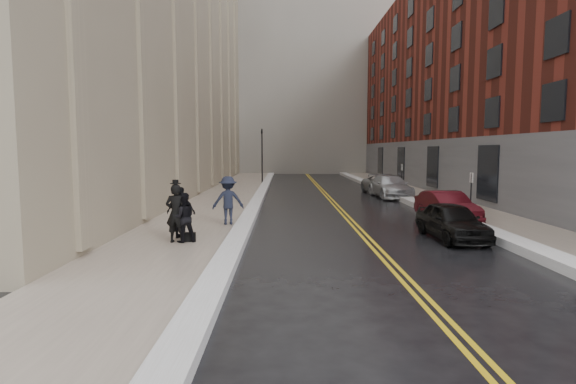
{
  "coord_description": "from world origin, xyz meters",
  "views": [
    {
      "loc": [
        -0.55,
        -12.09,
        3.26
      ],
      "look_at": [
        -0.39,
        5.44,
        1.6
      ],
      "focal_mm": 28.0,
      "sensor_mm": 36.0,
      "label": 1
    }
  ],
  "objects_px": {
    "car_black": "(452,221)",
    "pedestrian_main": "(176,213)",
    "car_maroon": "(447,207)",
    "pedestrian_c": "(181,213)",
    "pedestrian_b": "(228,200)",
    "pedestrian_a": "(184,218)",
    "car_silver_far": "(384,185)",
    "car_silver_near": "(390,186)"
  },
  "relations": [
    {
      "from": "car_silver_far",
      "to": "pedestrian_main",
      "type": "height_order",
      "value": "pedestrian_main"
    },
    {
      "from": "car_black",
      "to": "pedestrian_a",
      "type": "distance_m",
      "value": 9.54
    },
    {
      "from": "pedestrian_b",
      "to": "pedestrian_c",
      "type": "height_order",
      "value": "pedestrian_b"
    },
    {
      "from": "pedestrian_main",
      "to": "pedestrian_c",
      "type": "height_order",
      "value": "pedestrian_main"
    },
    {
      "from": "car_maroon",
      "to": "pedestrian_b",
      "type": "relative_size",
      "value": 2.09
    },
    {
      "from": "car_silver_far",
      "to": "pedestrian_c",
      "type": "relative_size",
      "value": 2.71
    },
    {
      "from": "pedestrian_c",
      "to": "pedestrian_main",
      "type": "bearing_deg",
      "value": 104.46
    },
    {
      "from": "car_maroon",
      "to": "pedestrian_c",
      "type": "xyz_separation_m",
      "value": [
        -10.96,
        -4.41,
        0.37
      ]
    },
    {
      "from": "pedestrian_b",
      "to": "pedestrian_a",
      "type": "bearing_deg",
      "value": 64.28
    },
    {
      "from": "car_silver_near",
      "to": "pedestrian_a",
      "type": "xyz_separation_m",
      "value": [
        -10.63,
        -15.55,
        0.23
      ]
    },
    {
      "from": "car_black",
      "to": "car_silver_far",
      "type": "xyz_separation_m",
      "value": [
        1.26,
        16.62,
        0.01
      ]
    },
    {
      "from": "car_silver_near",
      "to": "pedestrian_main",
      "type": "bearing_deg",
      "value": -128.33
    },
    {
      "from": "car_silver_far",
      "to": "pedestrian_c",
      "type": "distance_m",
      "value": 20.26
    },
    {
      "from": "pedestrian_c",
      "to": "car_black",
      "type": "bearing_deg",
      "value": -163.49
    },
    {
      "from": "car_black",
      "to": "pedestrian_c",
      "type": "xyz_separation_m",
      "value": [
        -9.71,
        -0.42,
        0.38
      ]
    },
    {
      "from": "car_silver_far",
      "to": "pedestrian_b",
      "type": "bearing_deg",
      "value": -131.31
    },
    {
      "from": "car_silver_far",
      "to": "pedestrian_a",
      "type": "xyz_separation_m",
      "value": [
        -10.73,
        -17.73,
        0.3
      ]
    },
    {
      "from": "pedestrian_a",
      "to": "car_silver_far",
      "type": "bearing_deg",
      "value": -143.43
    },
    {
      "from": "pedestrian_a",
      "to": "pedestrian_c",
      "type": "relative_size",
      "value": 0.92
    },
    {
      "from": "car_maroon",
      "to": "car_black",
      "type": "bearing_deg",
      "value": -112.27
    },
    {
      "from": "car_black",
      "to": "car_maroon",
      "type": "xyz_separation_m",
      "value": [
        1.26,
        3.99,
        0.02
      ]
    },
    {
      "from": "car_silver_far",
      "to": "pedestrian_main",
      "type": "distance_m",
      "value": 20.88
    },
    {
      "from": "pedestrian_c",
      "to": "car_maroon",
      "type": "bearing_deg",
      "value": -144.04
    },
    {
      "from": "car_black",
      "to": "pedestrian_a",
      "type": "height_order",
      "value": "pedestrian_a"
    },
    {
      "from": "pedestrian_b",
      "to": "car_silver_near",
      "type": "bearing_deg",
      "value": -138.6
    },
    {
      "from": "pedestrian_main",
      "to": "pedestrian_a",
      "type": "distance_m",
      "value": 0.28
    },
    {
      "from": "car_black",
      "to": "pedestrian_main",
      "type": "bearing_deg",
      "value": -176.46
    },
    {
      "from": "car_silver_far",
      "to": "pedestrian_a",
      "type": "height_order",
      "value": "pedestrian_a"
    },
    {
      "from": "car_maroon",
      "to": "pedestrian_c",
      "type": "bearing_deg",
      "value": -162.87
    },
    {
      "from": "car_black",
      "to": "car_silver_far",
      "type": "distance_m",
      "value": 16.66
    },
    {
      "from": "car_black",
      "to": "pedestrian_main",
      "type": "distance_m",
      "value": 9.78
    },
    {
      "from": "car_silver_near",
      "to": "pedestrian_main",
      "type": "height_order",
      "value": "pedestrian_main"
    },
    {
      "from": "car_maroon",
      "to": "pedestrian_b",
      "type": "distance_m",
      "value": 9.8
    },
    {
      "from": "car_silver_near",
      "to": "pedestrian_b",
      "type": "height_order",
      "value": "pedestrian_b"
    },
    {
      "from": "car_black",
      "to": "car_maroon",
      "type": "relative_size",
      "value": 0.94
    },
    {
      "from": "car_maroon",
      "to": "pedestrian_main",
      "type": "height_order",
      "value": "pedestrian_main"
    },
    {
      "from": "car_black",
      "to": "pedestrian_b",
      "type": "xyz_separation_m",
      "value": [
        -8.43,
        2.53,
        0.48
      ]
    },
    {
      "from": "car_silver_near",
      "to": "pedestrian_c",
      "type": "height_order",
      "value": "pedestrian_c"
    },
    {
      "from": "car_silver_near",
      "to": "pedestrian_c",
      "type": "distance_m",
      "value": 18.41
    },
    {
      "from": "car_silver_far",
      "to": "car_black",
      "type": "bearing_deg",
      "value": -101.13
    },
    {
      "from": "car_maroon",
      "to": "car_silver_near",
      "type": "height_order",
      "value": "car_silver_near"
    },
    {
      "from": "pedestrian_main",
      "to": "pedestrian_b",
      "type": "height_order",
      "value": "pedestrian_b"
    }
  ]
}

